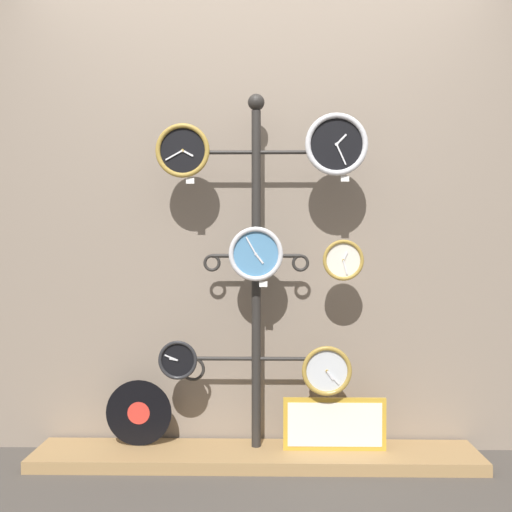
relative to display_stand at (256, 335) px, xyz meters
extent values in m
plane|color=#47423D|center=(0.00, -0.41, -0.62)|extent=(12.00, 12.00, 0.00)
cube|color=gray|center=(0.00, 0.16, 0.78)|extent=(4.40, 0.04, 2.80)
cube|color=#9E7A4C|center=(0.00, -0.06, -0.59)|extent=(2.20, 0.36, 0.06)
cylinder|color=#282623|center=(0.00, 0.00, -0.61)|extent=(0.43, 0.43, 0.02)
cylinder|color=#282623|center=(0.00, 0.00, 0.26)|extent=(0.05, 0.05, 1.73)
sphere|color=#282623|center=(0.00, 0.00, 1.17)|extent=(0.08, 0.08, 0.08)
cylinder|color=#282623|center=(-0.17, 0.00, 0.92)|extent=(0.34, 0.02, 0.02)
torus|color=#282623|center=(-0.34, 0.00, 0.88)|extent=(0.10, 0.02, 0.10)
cylinder|color=#282623|center=(0.17, 0.00, 0.92)|extent=(0.34, 0.02, 0.02)
torus|color=#282623|center=(0.34, 0.00, 0.88)|extent=(0.10, 0.02, 0.10)
cylinder|color=#282623|center=(-0.11, 0.00, 0.40)|extent=(0.22, 0.02, 0.02)
torus|color=#282623|center=(-0.22, 0.00, 0.37)|extent=(0.09, 0.02, 0.09)
cylinder|color=#282623|center=(0.11, 0.00, 0.40)|extent=(0.22, 0.02, 0.02)
torus|color=#282623|center=(0.22, 0.00, 0.37)|extent=(0.09, 0.02, 0.09)
cylinder|color=#282623|center=(-0.16, 0.00, -0.12)|extent=(0.32, 0.02, 0.02)
torus|color=#282623|center=(-0.32, 0.00, -0.17)|extent=(0.12, 0.02, 0.12)
cylinder|color=#282623|center=(0.16, 0.00, -0.12)|extent=(0.32, 0.02, 0.02)
torus|color=#282623|center=(0.32, 0.00, -0.17)|extent=(0.12, 0.02, 0.12)
cylinder|color=black|center=(-0.36, -0.08, 0.92)|extent=(0.24, 0.02, 0.24)
torus|color=#A58438|center=(-0.36, -0.09, 0.92)|extent=(0.27, 0.02, 0.27)
cylinder|color=#A58438|center=(-0.36, -0.09, 0.92)|extent=(0.01, 0.01, 0.01)
cube|color=silver|center=(-0.33, -0.09, 0.90)|extent=(0.06, 0.00, 0.03)
cube|color=silver|center=(-0.40, -0.10, 0.89)|extent=(0.09, 0.00, 0.05)
cylinder|color=black|center=(0.39, -0.10, 0.94)|extent=(0.28, 0.02, 0.28)
torus|color=silver|center=(0.39, -0.12, 0.94)|extent=(0.30, 0.03, 0.30)
cylinder|color=silver|center=(0.39, -0.12, 0.94)|extent=(0.02, 0.01, 0.02)
cube|color=silver|center=(0.41, -0.12, 0.96)|extent=(0.05, 0.00, 0.05)
cube|color=silver|center=(0.41, -0.12, 0.89)|extent=(0.05, 0.00, 0.10)
cylinder|color=#4C84B2|center=(0.00, -0.08, 0.41)|extent=(0.24, 0.02, 0.24)
torus|color=silver|center=(0.00, -0.09, 0.41)|extent=(0.27, 0.02, 0.27)
cylinder|color=silver|center=(0.00, -0.09, 0.41)|extent=(0.01, 0.01, 0.01)
cube|color=silver|center=(0.02, -0.09, 0.39)|extent=(0.04, 0.00, 0.05)
cube|color=silver|center=(-0.02, -0.09, 0.45)|extent=(0.05, 0.00, 0.09)
cylinder|color=silver|center=(0.43, -0.08, 0.38)|extent=(0.18, 0.02, 0.18)
torus|color=#A58438|center=(0.43, -0.09, 0.38)|extent=(0.20, 0.02, 0.20)
cylinder|color=#A58438|center=(0.43, -0.09, 0.38)|extent=(0.01, 0.01, 0.01)
cube|color=silver|center=(0.44, -0.09, 0.40)|extent=(0.03, 0.00, 0.04)
cube|color=silver|center=(0.44, -0.09, 0.35)|extent=(0.03, 0.00, 0.07)
cylinder|color=black|center=(-0.38, -0.08, -0.11)|extent=(0.17, 0.02, 0.17)
torus|color=#262628|center=(-0.38, -0.09, -0.11)|extent=(0.19, 0.02, 0.19)
cylinder|color=#262628|center=(-0.38, -0.10, -0.11)|extent=(0.01, 0.01, 0.01)
cube|color=silver|center=(-0.40, -0.10, -0.10)|extent=(0.04, 0.00, 0.02)
cube|color=silver|center=(-0.41, -0.10, -0.10)|extent=(0.07, 0.00, 0.03)
cylinder|color=silver|center=(0.35, -0.09, -0.16)|extent=(0.22, 0.02, 0.22)
torus|color=#A58438|center=(0.35, -0.11, -0.16)|extent=(0.24, 0.02, 0.24)
cylinder|color=#A58438|center=(0.35, -0.11, -0.16)|extent=(0.01, 0.01, 0.01)
cube|color=silver|center=(0.36, -0.11, -0.18)|extent=(0.04, 0.00, 0.05)
cube|color=silver|center=(0.37, -0.11, -0.19)|extent=(0.06, 0.00, 0.07)
cylinder|color=black|center=(-0.60, 0.00, -0.40)|extent=(0.33, 0.01, 0.33)
cylinder|color=red|center=(-0.60, -0.01, -0.40)|extent=(0.11, 0.00, 0.11)
cube|color=gold|center=(0.39, -0.05, -0.43)|extent=(0.51, 0.02, 0.26)
cube|color=white|center=(0.39, -0.06, -0.43)|extent=(0.46, 0.00, 0.22)
cube|color=white|center=(-0.32, -0.09, 0.77)|extent=(0.04, 0.00, 0.03)
cube|color=white|center=(0.43, -0.11, 0.78)|extent=(0.04, 0.00, 0.03)
cube|color=white|center=(0.04, -0.09, 0.26)|extent=(0.04, 0.00, 0.03)
camera|label=1|loc=(0.05, -3.00, 0.45)|focal=42.00mm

